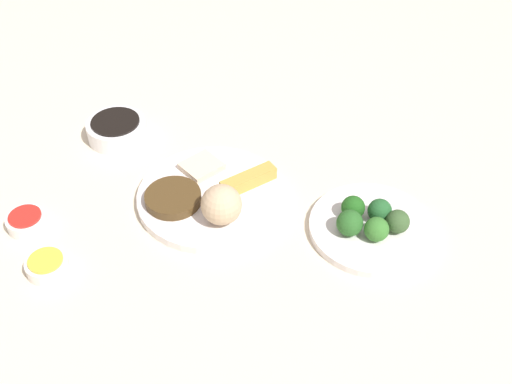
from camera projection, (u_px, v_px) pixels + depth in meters
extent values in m
cube|color=beige|center=(203.00, 204.00, 1.14)|extent=(2.20, 2.20, 0.02)
cylinder|color=white|center=(212.00, 196.00, 1.12)|extent=(0.26, 0.26, 0.02)
sphere|color=tan|center=(221.00, 205.00, 1.05)|extent=(0.07, 0.07, 0.07)
cube|color=gold|center=(248.00, 180.00, 1.13)|extent=(0.07, 0.11, 0.02)
cube|color=beige|center=(202.00, 166.00, 1.16)|extent=(0.08, 0.08, 0.01)
cylinder|color=#4B3519|center=(173.00, 198.00, 1.10)|extent=(0.10, 0.10, 0.02)
cylinder|color=white|center=(372.00, 228.00, 1.07)|extent=(0.21, 0.21, 0.01)
sphere|color=#205A1B|center=(353.00, 207.00, 1.07)|extent=(0.04, 0.04, 0.04)
sphere|color=#235A2A|center=(380.00, 211.00, 1.06)|extent=(0.04, 0.04, 0.04)
sphere|color=#35742B|center=(377.00, 229.00, 1.03)|extent=(0.04, 0.04, 0.04)
sphere|color=#37562D|center=(398.00, 222.00, 1.04)|extent=(0.04, 0.04, 0.04)
sphere|color=#285E24|center=(350.00, 223.00, 1.04)|extent=(0.04, 0.04, 0.04)
cylinder|color=white|center=(117.00, 130.00, 1.25)|extent=(0.12, 0.12, 0.04)
cylinder|color=black|center=(115.00, 122.00, 1.23)|extent=(0.09, 0.09, 0.00)
cylinder|color=white|center=(27.00, 222.00, 1.07)|extent=(0.07, 0.07, 0.02)
cylinder|color=red|center=(25.00, 216.00, 1.06)|extent=(0.05, 0.05, 0.00)
cylinder|color=white|center=(47.00, 266.00, 1.00)|extent=(0.07, 0.07, 0.02)
cylinder|color=gold|center=(45.00, 260.00, 0.99)|extent=(0.05, 0.05, 0.00)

